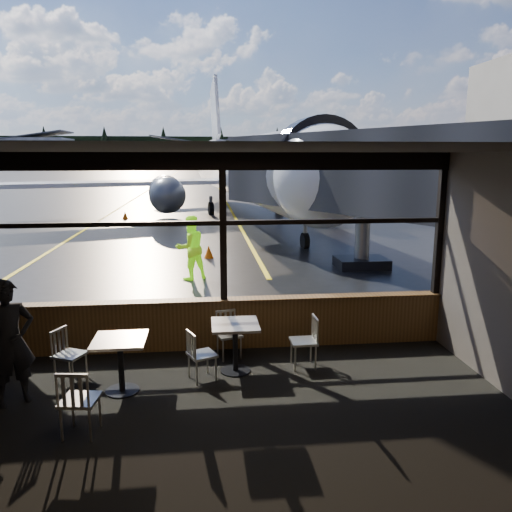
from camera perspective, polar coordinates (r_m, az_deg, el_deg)
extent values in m
plane|color=black|center=(128.65, -6.05, 9.65)|extent=(520.00, 520.00, 0.00)
cube|color=black|center=(6.57, -2.36, -20.03)|extent=(8.00, 6.00, 0.01)
cube|color=#38332D|center=(5.62, -2.66, 12.05)|extent=(8.00, 6.00, 0.04)
cube|color=#514841|center=(3.11, 1.29, -21.18)|extent=(8.00, 0.04, 3.50)
cube|color=#503318|center=(9.11, -3.65, -7.81)|extent=(8.00, 0.28, 0.90)
cube|color=black|center=(8.61, -3.89, 10.75)|extent=(8.00, 0.18, 0.30)
cube|color=black|center=(8.70, -3.79, 3.15)|extent=(0.12, 0.12, 2.60)
cube|color=black|center=(9.70, 20.27, 3.32)|extent=(0.12, 0.12, 2.60)
cube|color=black|center=(8.69, -3.80, 3.81)|extent=(8.00, 0.10, 0.08)
imported|color=black|center=(7.77, -26.27, -8.88)|extent=(0.78, 0.73, 1.80)
imported|color=#BFF219|center=(14.19, -7.50, 0.95)|extent=(1.10, 1.02, 1.82)
cone|color=#FB4407|center=(17.24, -5.43, 0.50)|extent=(0.32, 0.32, 0.44)
cone|color=orange|center=(29.04, -14.73, 4.54)|extent=(0.32, 0.32, 0.44)
cylinder|color=silver|center=(192.90, -15.24, 10.73)|extent=(8.00, 8.00, 6.00)
cylinder|color=silver|center=(191.62, -12.23, 10.86)|extent=(8.00, 8.00, 6.00)
cylinder|color=silver|center=(190.85, -9.19, 10.97)|extent=(8.00, 8.00, 6.00)
cube|color=black|center=(218.62, -6.16, 11.85)|extent=(360.00, 3.00, 12.00)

